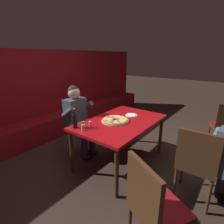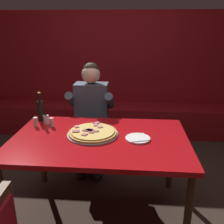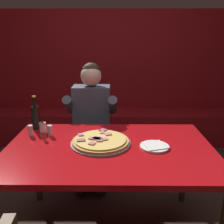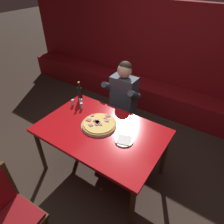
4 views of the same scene
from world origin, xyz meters
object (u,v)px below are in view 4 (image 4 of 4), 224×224
Objects in this scene: shaker_red_pepper_flakes at (73,103)px; shaker_black_pepper at (81,102)px; shaker_oregano at (80,102)px; main_dining_table at (101,134)px; diner_seated_blue_shirt at (121,99)px; beer_bottle at (80,93)px; pizza at (99,124)px; plate_white_paper at (124,140)px; shaker_parmesan at (82,106)px; dining_chair_by_booth at (4,215)px.

shaker_black_pepper is at bearing 40.37° from shaker_red_pepper_flakes.
shaker_oregano is at bearing -164.50° from shaker_black_pepper.
main_dining_table is at bearing -26.38° from shaker_oregano.
shaker_red_pepper_flakes is (-0.09, -0.07, 0.00)m from shaker_black_pepper.
diner_seated_blue_shirt reaches higher than shaker_black_pepper.
beer_bottle is at bearing 150.22° from main_dining_table.
pizza reaches higher than plate_white_paper.
shaker_parmesan is (0.16, -0.15, -0.07)m from beer_bottle.
main_dining_table is 1.18× the size of diner_seated_blue_shirt.
pizza is at bearing -14.90° from shaker_red_pepper_flakes.
dining_chair_by_booth reaches higher than plate_white_paper.
plate_white_paper is 0.21× the size of dining_chair_by_booth.
main_dining_table is 17.46× the size of shaker_red_pepper_flakes.
main_dining_table is 1.23m from dining_chair_by_booth.
main_dining_table is 0.54m from shaker_parmesan.
shaker_red_pepper_flakes is (-0.00, -0.15, -0.07)m from beer_bottle.
shaker_black_pepper reaches higher than main_dining_table.
pizza is 2.13× the size of plate_white_paper.
dining_chair_by_booth is at bearing -77.26° from shaker_parmesan.
shaker_parmesan is (0.16, 0.00, 0.00)m from shaker_red_pepper_flakes.
shaker_black_pepper is at bearing 15.50° from shaker_oregano.
diner_seated_blue_shirt is 1.28× the size of dining_chair_by_booth.
shaker_red_pepper_flakes reaches higher than pizza.
main_dining_table is 0.63m from shaker_black_pepper.
beer_bottle is 0.62m from diner_seated_blue_shirt.
shaker_parmesan is at bearing -44.26° from beer_bottle.
beer_bottle is at bearing 158.95° from plate_white_paper.
dining_chair_by_booth is (0.41, -1.49, -0.21)m from shaker_oregano.
shaker_red_pepper_flakes is at bearing -139.63° from shaker_black_pepper.
diner_seated_blue_shirt is at bearing 43.21° from beer_bottle.
beer_bottle is at bearing 137.68° from shaker_black_pepper.
shaker_red_pepper_flakes is 0.09× the size of dining_chair_by_booth.
pizza is 0.40m from plate_white_paper.
main_dining_table is at bearing -23.88° from shaker_parmesan.
plate_white_paper is 0.84m from shaker_parmesan.
shaker_black_pepper is 1.00× the size of shaker_parmesan.
main_dining_table is 0.80m from diner_seated_blue_shirt.
main_dining_table is at bearing -18.30° from shaker_red_pepper_flakes.
shaker_black_pepper is at bearing -42.32° from beer_bottle.
shaker_black_pepper is at bearing 104.61° from dining_chair_by_booth.
dining_chair_by_booth is at bearing -88.76° from diner_seated_blue_shirt.
dining_chair_by_booth is at bearing -94.13° from pizza.
diner_seated_blue_shirt reaches higher than shaker_parmesan.
diner_seated_blue_shirt is at bearing 124.11° from plate_white_paper.
shaker_black_pepper is at bearing 161.61° from plate_white_paper.
shaker_parmesan is at bearing -116.55° from diner_seated_blue_shirt.
shaker_red_pepper_flakes is at bearing 108.56° from dining_chair_by_booth.
shaker_parmesan is at bearing 159.60° from pizza.
shaker_oregano is at bearing 105.23° from dining_chair_by_booth.
plate_white_paper is at bearing -18.39° from shaker_black_pepper.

